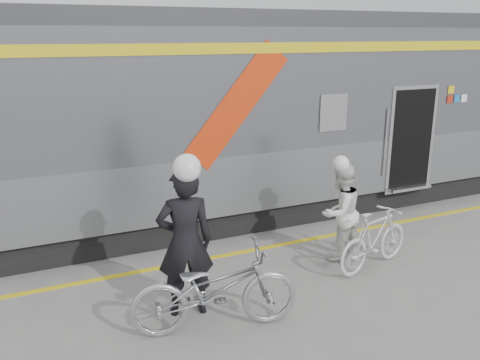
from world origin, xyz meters
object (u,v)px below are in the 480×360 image
woman (340,212)px  bicycle_right (374,239)px  bicycle_left (215,289)px  man (185,242)px

woman → bicycle_right: (0.30, -0.55, -0.32)m
bicycle_left → bicycle_right: bearing=-67.7°
man → bicycle_right: man is taller
man → woman: 2.97m
man → bicycle_left: man is taller
man → bicycle_left: (0.20, -0.55, -0.46)m
bicycle_left → bicycle_right: size_ratio=1.30×
man → bicycle_left: size_ratio=0.95×
bicycle_left → bicycle_right: 3.07m
bicycle_left → woman: bearing=-56.0°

